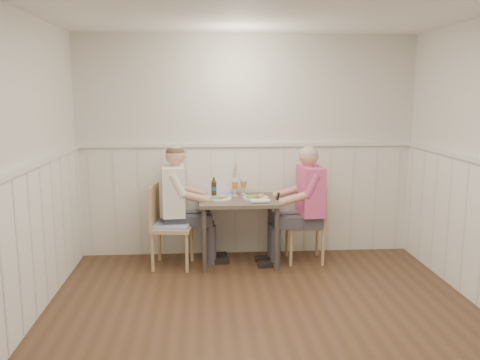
{
  "coord_description": "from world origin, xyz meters",
  "views": [
    {
      "loc": [
        -0.51,
        -3.74,
        1.94
      ],
      "look_at": [
        -0.13,
        1.64,
        1.0
      ],
      "focal_mm": 38.0,
      "sensor_mm": 36.0,
      "label": 1
    }
  ],
  "objects_px": {
    "man_in_pink": "(306,214)",
    "beer_bottle": "(214,188)",
    "grass_vase": "(233,179)",
    "chair_right": "(310,220)",
    "chair_left": "(167,223)",
    "dining_table": "(239,208)",
    "diner_cream": "(178,214)"
  },
  "relations": [
    {
      "from": "chair_right",
      "to": "beer_bottle",
      "type": "xyz_separation_m",
      "value": [
        -1.1,
        0.17,
        0.36
      ]
    },
    {
      "from": "chair_right",
      "to": "diner_cream",
      "type": "distance_m",
      "value": 1.51
    },
    {
      "from": "dining_table",
      "to": "chair_right",
      "type": "distance_m",
      "value": 0.84
    },
    {
      "from": "dining_table",
      "to": "diner_cream",
      "type": "bearing_deg",
      "value": 176.58
    },
    {
      "from": "chair_left",
      "to": "man_in_pink",
      "type": "relative_size",
      "value": 0.68
    },
    {
      "from": "chair_right",
      "to": "grass_vase",
      "type": "xyz_separation_m",
      "value": [
        -0.86,
        0.29,
        0.44
      ]
    },
    {
      "from": "chair_right",
      "to": "diner_cream",
      "type": "height_order",
      "value": "diner_cream"
    },
    {
      "from": "diner_cream",
      "to": "grass_vase",
      "type": "distance_m",
      "value": 0.78
    },
    {
      "from": "man_in_pink",
      "to": "chair_left",
      "type": "bearing_deg",
      "value": -179.7
    },
    {
      "from": "diner_cream",
      "to": "man_in_pink",
      "type": "bearing_deg",
      "value": -3.74
    },
    {
      "from": "dining_table",
      "to": "chair_right",
      "type": "xyz_separation_m",
      "value": [
        0.82,
        0.02,
        -0.16
      ]
    },
    {
      "from": "chair_right",
      "to": "chair_left",
      "type": "bearing_deg",
      "value": -177.26
    },
    {
      "from": "chair_right",
      "to": "man_in_pink",
      "type": "xyz_separation_m",
      "value": [
        -0.06,
        -0.07,
        0.09
      ]
    },
    {
      "from": "beer_bottle",
      "to": "dining_table",
      "type": "bearing_deg",
      "value": -34.61
    },
    {
      "from": "dining_table",
      "to": "chair_left",
      "type": "bearing_deg",
      "value": -175.6
    },
    {
      "from": "beer_bottle",
      "to": "grass_vase",
      "type": "bearing_deg",
      "value": 27.24
    },
    {
      "from": "grass_vase",
      "to": "dining_table",
      "type": "bearing_deg",
      "value": -82.44
    },
    {
      "from": "chair_left",
      "to": "diner_cream",
      "type": "bearing_deg",
      "value": 42.22
    },
    {
      "from": "beer_bottle",
      "to": "grass_vase",
      "type": "height_order",
      "value": "grass_vase"
    },
    {
      "from": "chair_right",
      "to": "chair_left",
      "type": "distance_m",
      "value": 1.63
    },
    {
      "from": "dining_table",
      "to": "beer_bottle",
      "type": "xyz_separation_m",
      "value": [
        -0.27,
        0.19,
        0.2
      ]
    },
    {
      "from": "man_in_pink",
      "to": "grass_vase",
      "type": "bearing_deg",
      "value": 155.69
    },
    {
      "from": "chair_right",
      "to": "man_in_pink",
      "type": "height_order",
      "value": "man_in_pink"
    },
    {
      "from": "chair_left",
      "to": "beer_bottle",
      "type": "bearing_deg",
      "value": 25.39
    },
    {
      "from": "chair_left",
      "to": "beer_bottle",
      "type": "relative_size",
      "value": 4.28
    },
    {
      "from": "chair_right",
      "to": "beer_bottle",
      "type": "height_order",
      "value": "beer_bottle"
    },
    {
      "from": "dining_table",
      "to": "diner_cream",
      "type": "height_order",
      "value": "diner_cream"
    },
    {
      "from": "chair_right",
      "to": "diner_cream",
      "type": "xyz_separation_m",
      "value": [
        -1.51,
        0.03,
        0.09
      ]
    },
    {
      "from": "man_in_pink",
      "to": "beer_bottle",
      "type": "height_order",
      "value": "man_in_pink"
    },
    {
      "from": "man_in_pink",
      "to": "diner_cream",
      "type": "distance_m",
      "value": 1.46
    },
    {
      "from": "chair_left",
      "to": "man_in_pink",
      "type": "height_order",
      "value": "man_in_pink"
    },
    {
      "from": "chair_left",
      "to": "beer_bottle",
      "type": "distance_m",
      "value": 0.68
    }
  ]
}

